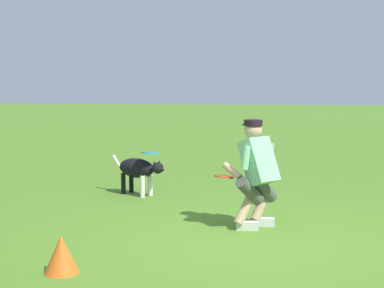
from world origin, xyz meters
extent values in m
plane|color=#507F25|center=(0.00, 0.00, 0.00)|extent=(60.00, 60.00, 0.00)
cube|color=silver|center=(-0.16, -0.85, 0.05)|extent=(0.26, 0.10, 0.10)
cylinder|color=tan|center=(-0.12, -0.88, 0.24)|extent=(0.29, 0.30, 0.37)
cylinder|color=#4A4F47|center=(-0.15, -0.82, 0.47)|extent=(0.39, 0.39, 0.37)
cube|color=silver|center=(0.04, -0.64, 0.05)|extent=(0.26, 0.10, 0.10)
cylinder|color=tan|center=(0.07, -0.68, 0.24)|extent=(0.29, 0.30, 0.37)
cylinder|color=#4A4F47|center=(0.02, -0.65, 0.47)|extent=(0.39, 0.39, 0.37)
cube|color=#84CA95|center=(-0.09, -0.72, 0.81)|extent=(0.53, 0.53, 0.58)
cylinder|color=#84CA95|center=(-0.21, -0.88, 0.87)|extent=(0.16, 0.16, 0.29)
cylinder|color=#84CA95|center=(0.06, -0.59, 0.87)|extent=(0.16, 0.16, 0.29)
cylinder|color=tan|center=(0.22, -0.71, 0.69)|extent=(0.26, 0.26, 0.19)
cylinder|color=tan|center=(-0.20, -0.92, 0.71)|extent=(0.16, 0.16, 0.27)
sphere|color=tan|center=(-0.02, -0.79, 1.17)|extent=(0.21, 0.21, 0.21)
cylinder|color=black|center=(-0.02, -0.79, 1.26)|extent=(0.22, 0.22, 0.07)
cylinder|color=black|center=(0.06, -0.86, 1.23)|extent=(0.12, 0.12, 0.02)
ellipsoid|color=black|center=(1.73, -2.62, 0.41)|extent=(0.71, 0.60, 0.29)
ellipsoid|color=white|center=(1.57, -2.52, 0.38)|extent=(0.15, 0.21, 0.18)
sphere|color=black|center=(1.37, -2.39, 0.45)|extent=(0.17, 0.17, 0.17)
cone|color=black|center=(1.29, -2.34, 0.43)|extent=(0.12, 0.12, 0.09)
cone|color=black|center=(1.41, -2.35, 0.53)|extent=(0.06, 0.06, 0.07)
cone|color=black|center=(1.35, -2.45, 0.53)|extent=(0.06, 0.06, 0.07)
cylinder|color=white|center=(1.61, -2.44, 0.16)|extent=(0.10, 0.10, 0.32)
cylinder|color=white|center=(1.51, -2.59, 0.16)|extent=(0.10, 0.10, 0.32)
cylinder|color=black|center=(1.94, -2.65, 0.16)|extent=(0.10, 0.10, 0.32)
cylinder|color=black|center=(1.84, -2.80, 0.16)|extent=(0.10, 0.10, 0.32)
cylinder|color=white|center=(2.07, -2.84, 0.46)|extent=(0.19, 0.14, 0.23)
cylinder|color=#2D94E1|center=(1.48, -2.41, 0.67)|extent=(0.38, 0.38, 0.07)
cylinder|color=#E74B21|center=(0.32, -0.78, 0.61)|extent=(0.24, 0.24, 0.07)
cone|color=orange|center=(1.75, 1.11, 0.18)|extent=(0.32, 0.32, 0.36)
camera|label=1|loc=(0.03, 6.52, 1.84)|focal=57.84mm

